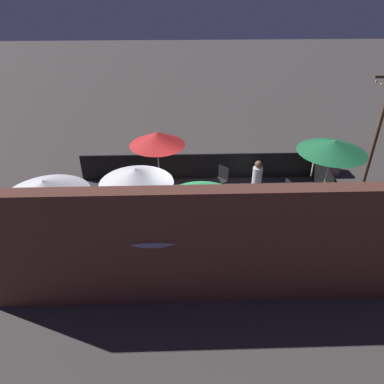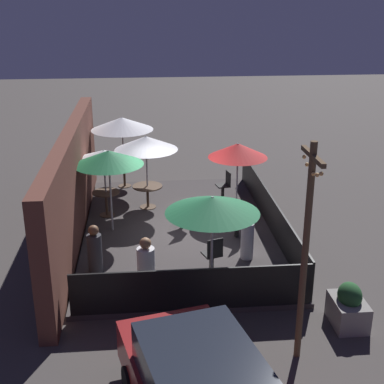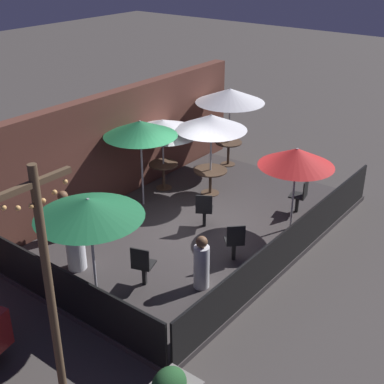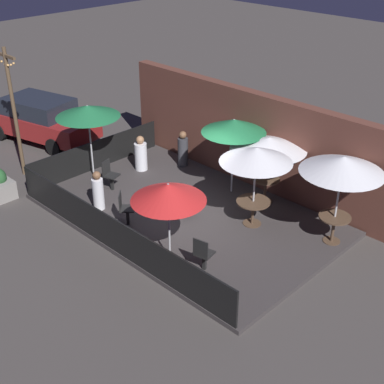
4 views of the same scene
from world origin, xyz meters
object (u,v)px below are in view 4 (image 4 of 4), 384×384
object	(u,v)px
patio_umbrella_5	(234,126)
patron_2	(183,150)
patio_umbrella_1	(256,155)
dining_table_2	(266,183)
patio_umbrella_4	(88,111)
dining_table_1	(253,206)
dining_table_0	(334,222)
patio_chair_0	(203,253)
patio_umbrella_0	(343,164)
patio_umbrella_2	(268,143)
patio_chair_1	(110,174)
light_post	(13,107)
patio_chair_3	(125,207)
patio_chair_2	(184,200)
patron_1	(141,155)
patron_0	(98,192)
patio_umbrella_3	(168,192)
parked_car_0	(40,119)

from	to	relation	value
patio_umbrella_5	patron_2	xyz separation A→B (m)	(-2.37, 0.28, -1.57)
patio_umbrella_1	patio_umbrella_5	size ratio (longest dim) A/B	0.98
patio_umbrella_5	dining_table_2	bearing A→B (deg)	11.11
patio_umbrella_4	dining_table_1	size ratio (longest dim) A/B	2.58
dining_table_0	patio_chair_0	world-z (taller)	patio_chair_0
patio_umbrella_0	patio_umbrella_2	distance (m)	2.60
patio_umbrella_4	patio_chair_1	bearing A→B (deg)	-8.97
dining_table_2	light_post	size ratio (longest dim) A/B	0.20
dining_table_1	dining_table_2	distance (m)	1.34
patio_umbrella_0	patio_umbrella_5	distance (m)	3.64
patio_chair_3	patio_chair_1	bearing A→B (deg)	108.57
patron_2	light_post	bearing A→B (deg)	29.27
dining_table_1	patio_chair_0	distance (m)	2.53
patio_chair_2	patron_1	distance (m)	3.28
patio_umbrella_1	patio_umbrella_2	bearing A→B (deg)	113.32
dining_table_0	patio_chair_2	size ratio (longest dim) A/B	0.89
patio_umbrella_4	patio_chair_3	bearing A→B (deg)	-20.65
patio_chair_3	patron_2	world-z (taller)	patron_2
patio_umbrella_4	patron_2	world-z (taller)	patio_umbrella_4
patron_2	patron_0	bearing A→B (deg)	75.37
patio_chair_2	patio_chair_0	bearing A→B (deg)	-66.11
patio_umbrella_0	patio_umbrella_5	bearing A→B (deg)	176.09
light_post	dining_table_2	bearing A→B (deg)	29.57
patio_umbrella_2	patron_2	distance (m)	3.69
patio_umbrella_2	light_post	bearing A→B (deg)	-150.43
patio_umbrella_0	patio_umbrella_5	size ratio (longest dim) A/B	1.04
patio_umbrella_1	patio_umbrella_2	world-z (taller)	patio_umbrella_1
patio_umbrella_3	patio_chair_2	world-z (taller)	patio_umbrella_3
patio_chair_2	patron_2	size ratio (longest dim) A/B	0.77
patio_umbrella_2	light_post	distance (m)	7.89
patron_0	patron_2	world-z (taller)	patron_2
patio_umbrella_0	patio_umbrella_5	xyz separation A→B (m)	(-3.63, 0.25, -0.08)
patio_umbrella_3	patron_0	size ratio (longest dim) A/B	1.78
patio_umbrella_1	patio_umbrella_4	xyz separation A→B (m)	(-5.43, -1.29, 0.13)
patron_0	light_post	world-z (taller)	light_post
dining_table_2	patio_chair_1	world-z (taller)	patio_chair_1
dining_table_1	dining_table_2	xyz separation A→B (m)	(-0.53, 1.23, 0.02)
patio_umbrella_4	parked_car_0	xyz separation A→B (m)	(-4.01, 0.59, -1.46)
patron_0	parked_car_0	distance (m)	6.06
patio_umbrella_2	patron_0	size ratio (longest dim) A/B	1.84
patio_umbrella_0	patio_umbrella_2	size ratio (longest dim) A/B	1.11
patio_chair_1	patron_0	distance (m)	1.18
dining_table_1	dining_table_0	bearing A→B (deg)	20.92
patio_chair_1	patio_chair_2	bearing A→B (deg)	-8.93
patron_2	patio_chair_1	bearing A→B (deg)	62.75
dining_table_0	patio_chair_2	xyz separation A→B (m)	(-3.64, -1.77, -0.09)
patio_umbrella_3	patio_umbrella_5	xyz separation A→B (m)	(-1.23, 3.72, 0.25)
patio_umbrella_0	patio_chair_1	size ratio (longest dim) A/B	2.57
patio_umbrella_4	patio_umbrella_5	distance (m)	4.46
dining_table_1	patron_2	xyz separation A→B (m)	(-3.99, 1.30, -0.02)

